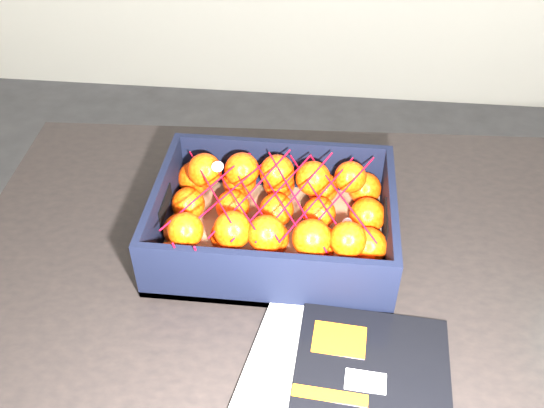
# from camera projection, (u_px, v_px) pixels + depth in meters

# --- Properties ---
(table) EXTENTS (1.24, 0.86, 0.75)m
(table) POSITION_uv_depth(u_px,v_px,m) (316.00, 305.00, 1.04)
(table) COLOR black
(table) RESTS_ON ground
(magazine_stack) EXTENTS (0.31, 0.33, 0.02)m
(magazine_stack) POSITION_uv_depth(u_px,v_px,m) (344.00, 396.00, 0.79)
(magazine_stack) COLOR silver
(magazine_stack) RESTS_ON table
(produce_crate) EXTENTS (0.39, 0.29, 0.11)m
(produce_crate) POSITION_uv_depth(u_px,v_px,m) (274.00, 227.00, 1.00)
(produce_crate) COLOR brown
(produce_crate) RESTS_ON table
(clementine_heap) EXTENTS (0.38, 0.28, 0.11)m
(clementine_heap) POSITION_uv_depth(u_px,v_px,m) (273.00, 215.00, 0.99)
(clementine_heap) COLOR #FF3805
(clementine_heap) RESTS_ON produce_crate
(mesh_net) EXTENTS (0.33, 0.26, 0.09)m
(mesh_net) POSITION_uv_depth(u_px,v_px,m) (268.00, 198.00, 0.95)
(mesh_net) COLOR #B4061A
(mesh_net) RESTS_ON clementine_heap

